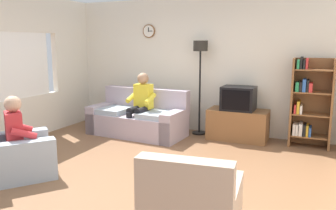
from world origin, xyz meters
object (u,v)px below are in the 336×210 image
tv (238,98)px  armchair_near_window (16,156)px  bookshelf (308,102)px  tv_stand (238,125)px  floor_lamp (200,61)px  person_on_couch (141,101)px  couch (138,119)px  person_in_left_armchair (22,133)px

tv → armchair_near_window: bearing=-127.8°
bookshelf → tv_stand: bearing=-176.6°
tv → floor_lamp: floor_lamp is taller
floor_lamp → person_on_couch: 1.39m
tv → bookshelf: size_ratio=0.38×
armchair_near_window → person_on_couch: person_on_couch is taller
floor_lamp → person_on_couch: (-0.97, -0.66, -0.75)m
bookshelf → person_on_couch: size_ratio=1.27×
person_on_couch → tv: bearing=16.8°
couch → tv: (1.89, 0.43, 0.48)m
person_on_couch → armchair_near_window: bearing=-103.2°
tv → person_in_left_armchair: person_in_left_armchair is taller
person_on_couch → floor_lamp: bearing=34.1°
couch → tv: size_ratio=3.25×
armchair_near_window → person_in_left_armchair: size_ratio=1.06×
tv → floor_lamp: 1.04m
couch → bookshelf: size_ratio=1.24×
tv_stand → person_on_couch: (-1.77, -0.56, 0.41)m
armchair_near_window → person_in_left_armchair: (0.05, 0.07, 0.32)m
floor_lamp → person_on_couch: bearing=-145.9°
bookshelf → couch: bearing=-170.5°
floor_lamp → person_in_left_armchair: floor_lamp is taller
tv_stand → tv: (0.00, -0.02, 0.51)m
couch → floor_lamp: 1.67m
tv → person_on_couch: 1.85m
tv_stand → floor_lamp: size_ratio=0.59×
tv → person_on_couch: size_ratio=0.48×
tv → floor_lamp: (-0.80, 0.12, 0.66)m
tv → bookshelf: bearing=4.5°
couch → person_in_left_armchair: size_ratio=1.74×
tv_stand → armchair_near_window: 3.86m
armchair_near_window → tv_stand: bearing=52.4°
floor_lamp → couch: bearing=-153.4°
couch → armchair_near_window: 2.65m
couch → bookshelf: bookshelf is taller
couch → bookshelf: (3.10, 0.52, 0.47)m
tv → couch: bearing=-167.3°
armchair_near_window → person_on_couch: 2.60m
bookshelf → armchair_near_window: 4.77m
floor_lamp → armchair_near_window: size_ratio=1.56×
tv_stand → person_in_left_armchair: person_in_left_armchair is taller
couch → floor_lamp: (1.10, 0.55, 1.14)m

